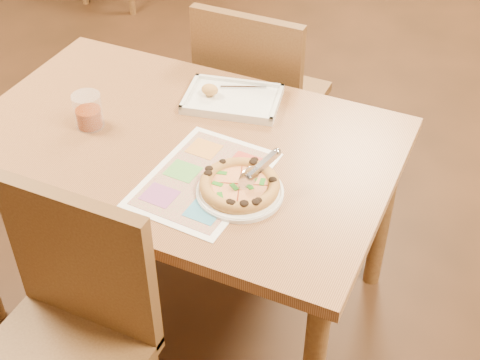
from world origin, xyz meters
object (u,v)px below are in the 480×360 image
at_px(chair_near, 67,317).
at_px(pizza_cutter, 259,169).
at_px(pizza, 240,185).
at_px(glass_tumbler, 88,113).
at_px(chair_far, 256,87).
at_px(appetizer_tray, 231,100).
at_px(plate, 240,192).
at_px(menu, 204,179).
at_px(dining_table, 179,162).

xyz_separation_m(chair_near, pizza_cutter, (0.31, 0.49, 0.23)).
xyz_separation_m(pizza, pizza_cutter, (0.04, 0.03, 0.05)).
xyz_separation_m(pizza, glass_tumbler, (-0.55, 0.09, 0.02)).
relative_size(chair_far, appetizer_tray, 1.38).
bearing_deg(plate, pizza_cutter, 42.51).
xyz_separation_m(plate, appetizer_tray, (-0.22, 0.40, 0.00)).
relative_size(pizza, pizza_cutter, 1.72).
xyz_separation_m(chair_far, pizza, (0.27, -0.74, 0.18)).
distance_m(chair_near, chair_far, 1.20).
relative_size(glass_tumbler, menu, 0.27).
height_order(pizza, appetizer_tray, appetizer_tray).
bearing_deg(plate, dining_table, 151.99).
height_order(pizza, menu, pizza).
height_order(chair_far, glass_tumbler, chair_far).
height_order(chair_far, menu, chair_far).
bearing_deg(pizza_cutter, glass_tumbler, 109.62).
distance_m(plate, glass_tumbler, 0.57).
relative_size(chair_near, plate, 1.96).
relative_size(appetizer_tray, glass_tumbler, 3.08).
relative_size(pizza_cutter, appetizer_tray, 0.38).
bearing_deg(pizza, pizza_cutter, 31.87).
xyz_separation_m(chair_near, menu, (0.16, 0.47, 0.16)).
bearing_deg(plate, menu, 173.35).
bearing_deg(appetizer_tray, chair_near, -93.93).
bearing_deg(glass_tumbler, pizza, -9.58).
relative_size(chair_far, pizza_cutter, 3.66).
bearing_deg(appetizer_tray, dining_table, -103.01).
xyz_separation_m(chair_far, appetizer_tray, (0.06, -0.35, 0.16)).
bearing_deg(pizza, dining_table, 152.94).
relative_size(pizza, appetizer_tray, 0.65).
height_order(dining_table, appetizer_tray, appetizer_tray).
distance_m(pizza, appetizer_tray, 0.45).
height_order(dining_table, pizza, pizza).
distance_m(chair_near, plate, 0.56).
xyz_separation_m(plate, glass_tumbler, (-0.56, 0.10, 0.04)).
bearing_deg(dining_table, pizza, -27.06).
distance_m(chair_far, appetizer_tray, 0.39).
distance_m(pizza_cutter, glass_tumbler, 0.60).
distance_m(dining_table, pizza, 0.32).
distance_m(pizza, menu, 0.12).
height_order(dining_table, glass_tumbler, glass_tumbler).
bearing_deg(appetizer_tray, chair_far, 99.63).
bearing_deg(chair_near, appetizer_tray, 86.07).
bearing_deg(chair_far, plate, 110.16).
distance_m(glass_tumbler, menu, 0.45).
bearing_deg(chair_far, menu, 102.05).
distance_m(dining_table, appetizer_tray, 0.28).
bearing_deg(menu, dining_table, 139.81).
bearing_deg(appetizer_tray, glass_tumbler, -138.82).
bearing_deg(chair_near, glass_tumbler, 116.93).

